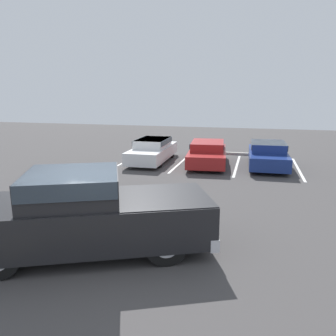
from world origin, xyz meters
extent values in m
plane|color=#423F3F|center=(0.00, 0.00, 0.00)|extent=(60.00, 60.00, 0.00)
cube|color=white|center=(-3.32, 10.59, 0.00)|extent=(0.12, 5.29, 0.01)
cube|color=white|center=(-0.36, 10.59, 0.00)|extent=(0.12, 5.29, 0.01)
cube|color=white|center=(2.60, 10.59, 0.00)|extent=(0.12, 5.29, 0.01)
cube|color=white|center=(5.56, 10.59, 0.00)|extent=(0.12, 5.29, 0.01)
cube|color=black|center=(-0.18, 0.06, 0.77)|extent=(5.97, 4.20, 0.97)
cube|color=black|center=(-0.44, -0.05, 1.58)|extent=(2.63, 2.57, 0.66)
cube|color=#2D3842|center=(-0.44, -0.05, 1.73)|extent=(2.62, 2.61, 0.36)
cube|color=black|center=(1.43, 0.79, 1.20)|extent=(2.71, 2.67, 0.14)
cube|color=silver|center=(2.31, 1.19, 0.40)|extent=(1.05, 2.00, 0.28)
cylinder|color=black|center=(1.00, 1.54, 0.46)|extent=(0.97, 0.66, 0.93)
cylinder|color=#ADADB2|center=(1.00, 1.54, 0.46)|extent=(0.60, 0.51, 0.51)
cylinder|color=black|center=(1.71, -0.02, 0.46)|extent=(0.97, 0.66, 0.93)
cylinder|color=#ADADB2|center=(1.71, -0.02, 0.46)|extent=(0.60, 0.51, 0.51)
cylinder|color=black|center=(-2.07, 0.15, 0.46)|extent=(0.97, 0.66, 0.93)
cylinder|color=#ADADB2|center=(-2.07, 0.15, 0.46)|extent=(0.60, 0.51, 0.51)
cube|color=silver|center=(-1.90, 10.41, 0.49)|extent=(1.81, 4.69, 0.63)
cube|color=silver|center=(-1.90, 10.51, 1.02)|extent=(1.55, 2.45, 0.43)
cube|color=#2D3842|center=(-1.90, 10.51, 1.11)|extent=(1.62, 2.41, 0.26)
cylinder|color=black|center=(-1.15, 9.08, 0.31)|extent=(0.24, 0.62, 0.61)
cylinder|color=#ADADB2|center=(-1.15, 9.08, 0.31)|extent=(0.25, 0.34, 0.34)
cylinder|color=black|center=(-2.59, 9.05, 0.31)|extent=(0.24, 0.62, 0.61)
cylinder|color=#ADADB2|center=(-2.59, 9.05, 0.31)|extent=(0.25, 0.34, 0.34)
cylinder|color=black|center=(-1.21, 11.78, 0.31)|extent=(0.24, 0.62, 0.61)
cylinder|color=#ADADB2|center=(-1.21, 11.78, 0.31)|extent=(0.25, 0.34, 0.34)
cylinder|color=black|center=(-2.65, 11.75, 0.31)|extent=(0.24, 0.62, 0.61)
cylinder|color=#ADADB2|center=(-2.65, 11.75, 0.31)|extent=(0.25, 0.34, 0.34)
cube|color=maroon|center=(1.08, 10.40, 0.48)|extent=(2.27, 4.66, 0.61)
cube|color=maroon|center=(1.07, 10.49, 0.99)|extent=(1.84, 2.49, 0.42)
cube|color=#2D3842|center=(1.07, 10.49, 1.07)|extent=(1.91, 2.45, 0.25)
cylinder|color=black|center=(2.00, 9.18, 0.32)|extent=(0.28, 0.65, 0.63)
cylinder|color=#ADADB2|center=(2.00, 9.18, 0.32)|extent=(0.26, 0.37, 0.35)
cylinder|color=black|center=(0.42, 9.03, 0.32)|extent=(0.28, 0.65, 0.63)
cylinder|color=#ADADB2|center=(0.42, 9.03, 0.32)|extent=(0.26, 0.37, 0.35)
cylinder|color=black|center=(1.75, 11.78, 0.32)|extent=(0.28, 0.65, 0.63)
cylinder|color=#ADADB2|center=(1.75, 11.78, 0.32)|extent=(0.26, 0.37, 0.35)
cylinder|color=black|center=(0.16, 11.62, 0.32)|extent=(0.28, 0.65, 0.63)
cylinder|color=#ADADB2|center=(0.16, 11.62, 0.32)|extent=(0.26, 0.37, 0.35)
cube|color=navy|center=(4.09, 10.59, 0.49)|extent=(1.93, 4.37, 0.62)
cube|color=navy|center=(4.08, 10.68, 1.03)|extent=(1.66, 2.29, 0.44)
cube|color=#2D3842|center=(4.08, 10.68, 1.11)|extent=(1.73, 2.25, 0.26)
cylinder|color=black|center=(4.90, 9.36, 0.33)|extent=(0.24, 0.67, 0.66)
cylinder|color=#ADADB2|center=(4.90, 9.36, 0.33)|extent=(0.24, 0.37, 0.37)
cylinder|color=black|center=(3.34, 9.32, 0.33)|extent=(0.24, 0.67, 0.66)
cylinder|color=#ADADB2|center=(3.34, 9.32, 0.33)|extent=(0.24, 0.37, 0.37)
cylinder|color=black|center=(4.83, 11.87, 0.33)|extent=(0.24, 0.67, 0.66)
cylinder|color=#ADADB2|center=(4.83, 11.87, 0.33)|extent=(0.24, 0.37, 0.37)
cylinder|color=black|center=(3.27, 11.82, 0.33)|extent=(0.24, 0.67, 0.66)
cylinder|color=#ADADB2|center=(3.27, 11.82, 0.33)|extent=(0.24, 0.37, 0.37)
cube|color=#B7B2A8|center=(2.57, 13.65, 0.07)|extent=(1.76, 0.20, 0.14)
camera|label=1|loc=(3.43, -6.25, 3.59)|focal=35.00mm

